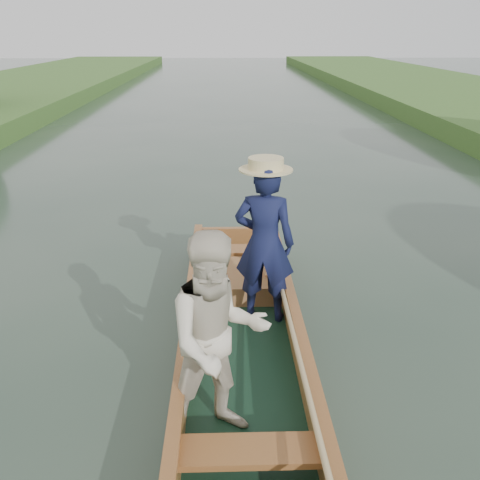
{
  "coord_description": "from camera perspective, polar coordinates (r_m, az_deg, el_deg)",
  "views": [
    {
      "loc": [
        -0.15,
        -4.4,
        2.91
      ],
      "look_at": [
        0.0,
        0.6,
        0.95
      ],
      "focal_mm": 40.0,
      "sensor_mm": 36.0,
      "label": 1
    }
  ],
  "objects": [
    {
      "name": "ground",
      "position": [
        5.28,
        0.2,
        -12.07
      ],
      "size": [
        120.0,
        120.0,
        0.0
      ],
      "primitive_type": "plane",
      "color": "#283D30",
      "rests_on": "ground"
    },
    {
      "name": "trees_far",
      "position": [
        13.05,
        -1.47,
        19.31
      ],
      "size": [
        22.25,
        13.51,
        4.42
      ],
      "color": "#47331E",
      "rests_on": "ground"
    },
    {
      "name": "punt",
      "position": [
        4.83,
        0.14,
        -7.58
      ],
      "size": [
        1.26,
        5.0,
        1.77
      ],
      "color": "#12301F",
      "rests_on": "ground"
    }
  ]
}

